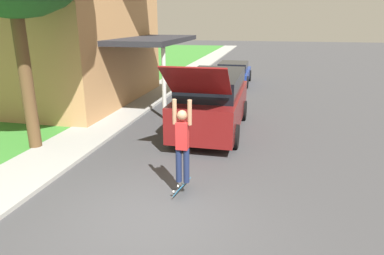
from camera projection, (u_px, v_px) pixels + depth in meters
ground_plane at (147, 216)px, 6.76m from camera, size 120.00×120.00×0.00m
lawn at (12, 113)px, 14.01m from camera, size 10.00×80.00×0.08m
sidewalk at (112, 120)px, 13.08m from camera, size 1.80×80.00×0.10m
house at (36, 1)px, 15.31m from camera, size 11.50×8.95×8.54m
suv_parked at (213, 101)px, 11.69m from camera, size 2.12×5.78×2.62m
car_down_street at (233, 73)px, 20.52m from camera, size 1.97×4.16×1.30m
skateboarder at (182, 141)px, 7.19m from camera, size 0.41×0.21×1.83m
skateboard at (182, 186)px, 7.57m from camera, size 0.25×0.80×0.27m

